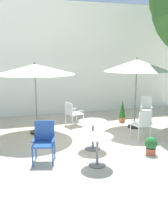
# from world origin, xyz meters

# --- Properties ---
(ground_plane) EXTENTS (60.00, 60.00, 0.00)m
(ground_plane) POSITION_xyz_m (0.00, 0.00, 0.00)
(ground_plane) COLOR beige
(villa_facade) EXTENTS (11.29, 0.30, 4.58)m
(villa_facade) POSITION_xyz_m (0.00, 4.31, 2.29)
(villa_facade) COLOR white
(villa_facade) RESTS_ON ground
(patio_umbrella_0) EXTENTS (2.20, 2.20, 2.39)m
(patio_umbrella_0) POSITION_xyz_m (2.04, 1.21, 2.11)
(patio_umbrella_0) COLOR #2D2D2D
(patio_umbrella_0) RESTS_ON ground
(patio_umbrella_1) EXTENTS (2.46, 2.46, 2.26)m
(patio_umbrella_1) POSITION_xyz_m (-1.26, 1.49, 2.02)
(patio_umbrella_1) COLOR #2D2D2D
(patio_umbrella_1) RESTS_ON ground
(cafe_table_0) EXTENTS (0.75, 0.75, 0.77)m
(cafe_table_0) POSITION_xyz_m (-0.01, -0.36, 0.54)
(cafe_table_0) COLOR white
(cafe_table_0) RESTS_ON ground
(cafe_table_1) EXTENTS (0.71, 0.71, 0.71)m
(cafe_table_1) POSITION_xyz_m (-0.26, -1.41, 0.49)
(cafe_table_1) COLOR silver
(cafe_table_1) RESTS_ON ground
(patio_chair_1) EXTENTS (0.62, 0.62, 0.83)m
(patio_chair_1) POSITION_xyz_m (0.07, 2.11, 0.48)
(patio_chair_1) COLOR white
(patio_chair_1) RESTS_ON ground
(patio_chair_2) EXTENTS (0.52, 0.50, 0.88)m
(patio_chair_2) POSITION_xyz_m (1.63, -0.04, 0.51)
(patio_chair_2) COLOR silver
(patio_chair_2) RESTS_ON ground
(patio_chair_3) EXTENTS (0.58, 0.59, 0.93)m
(patio_chair_3) POSITION_xyz_m (2.89, 1.92, 0.53)
(patio_chair_3) COLOR white
(patio_chair_3) RESTS_ON ground
(patio_chair_4) EXTENTS (0.61, 0.61, 0.96)m
(patio_chair_4) POSITION_xyz_m (-1.36, -0.79, 0.54)
(patio_chair_4) COLOR #264D97
(patio_chair_4) RESTS_ON ground
(potted_plant_0) EXTENTS (0.32, 0.32, 0.46)m
(potted_plant_0) POSITION_xyz_m (1.27, -1.16, 0.25)
(potted_plant_0) COLOR #B75B41
(potted_plant_0) RESTS_ON ground
(potted_plant_4) EXTENTS (0.24, 0.24, 0.83)m
(potted_plant_4) POSITION_xyz_m (1.98, 2.05, 0.42)
(potted_plant_4) COLOR #BA6540
(potted_plant_4) RESTS_ON ground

